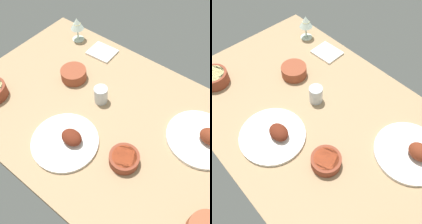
{
  "view_description": "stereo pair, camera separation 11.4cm",
  "coord_description": "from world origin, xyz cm",
  "views": [
    {
      "loc": [
        42.26,
        -54.03,
        97.65
      ],
      "look_at": [
        0.0,
        0.0,
        6.0
      ],
      "focal_mm": 40.22,
      "sensor_mm": 36.0,
      "label": 1
    },
    {
      "loc": [
        50.64,
        -46.26,
        97.65
      ],
      "look_at": [
        0.0,
        0.0,
        6.0
      ],
      "focal_mm": 40.22,
      "sensor_mm": 36.0,
      "label": 2
    }
  ],
  "objects": [
    {
      "name": "plate_far_side",
      "position": [
        41.09,
        14.84,
        5.71
      ],
      "size": [
        29.07,
        29.07,
        7.9
      ],
      "color": "white",
      "rests_on": "dining_table"
    },
    {
      "name": "bowl_sauce",
      "position": [
        20.55,
        -13.92,
        6.54
      ],
      "size": [
        12.27,
        12.27,
        4.62
      ],
      "color": "brown",
      "rests_on": "dining_table"
    },
    {
      "name": "water_tumbler",
      "position": [
        -6.77,
        5.47,
        8.2
      ],
      "size": [
        6.48,
        6.48,
        8.4
      ],
      "primitive_type": "cylinder",
      "color": "silver",
      "rests_on": "dining_table"
    },
    {
      "name": "dining_table",
      "position": [
        0.0,
        0.0,
        2.0
      ],
      "size": [
        140.0,
        90.0,
        4.0
      ],
      "primitive_type": "cube",
      "color": "tan",
      "rests_on": "ground"
    },
    {
      "name": "wine_glass",
      "position": [
        -46.82,
        34.11,
        13.93
      ],
      "size": [
        7.6,
        7.6,
        14.0
      ],
      "color": "silver",
      "rests_on": "dining_table"
    },
    {
      "name": "plate_near_viewer",
      "position": [
        -3.72,
        -21.71,
        5.53
      ],
      "size": [
        28.72,
        28.72,
        6.85
      ],
      "color": "white",
      "rests_on": "dining_table"
    },
    {
      "name": "bowl_cream",
      "position": [
        -27.12,
        8.7,
        7.04
      ],
      "size": [
        13.06,
        13.06,
        5.59
      ],
      "color": "brown",
      "rests_on": "dining_table"
    },
    {
      "name": "folded_napkin",
      "position": [
        -27.91,
        33.17,
        4.6
      ],
      "size": [
        15.3,
        13.21,
        1.2
      ],
      "primitive_type": "cube",
      "rotation": [
        0.0,
        0.0,
        0.06
      ],
      "color": "white",
      "rests_on": "dining_table"
    }
  ]
}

